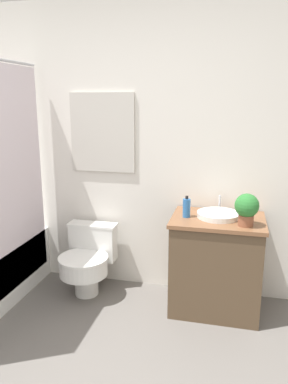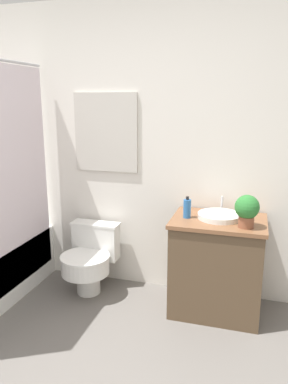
{
  "view_description": "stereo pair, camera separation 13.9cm",
  "coord_description": "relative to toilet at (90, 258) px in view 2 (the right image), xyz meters",
  "views": [
    {
      "loc": [
        1.0,
        -1.15,
        1.68
      ],
      "look_at": [
        0.35,
        1.53,
        1.0
      ],
      "focal_mm": 35.0,
      "sensor_mm": 36.0,
      "label": 1
    },
    {
      "loc": [
        1.14,
        -1.12,
        1.68
      ],
      "look_at": [
        0.35,
        1.53,
        1.0
      ],
      "focal_mm": 35.0,
      "sensor_mm": 36.0,
      "label": 2
    }
  ],
  "objects": [
    {
      "name": "wall_back",
      "position": [
        0.2,
        0.29,
        0.94
      ],
      "size": [
        3.55,
        0.07,
        2.5
      ],
      "color": "white",
      "rests_on": "ground_plane"
    },
    {
      "name": "toilet",
      "position": [
        0.0,
        0.0,
        0.0
      ],
      "size": [
        0.44,
        0.54,
        0.6
      ],
      "color": "white",
      "rests_on": "ground_plane"
    },
    {
      "name": "vanity",
      "position": [
        1.11,
        -0.01,
        0.08
      ],
      "size": [
        0.72,
        0.54,
        0.78
      ],
      "color": "brown",
      "rests_on": "ground_plane"
    },
    {
      "name": "sink",
      "position": [
        1.11,
        0.01,
        0.49
      ],
      "size": [
        0.33,
        0.37,
        0.13
      ],
      "color": "white",
      "rests_on": "vanity"
    },
    {
      "name": "soap_bottle",
      "position": [
        0.87,
        -0.04,
        0.54
      ],
      "size": [
        0.06,
        0.06,
        0.17
      ],
      "color": "#2D6BB2",
      "rests_on": "vanity"
    },
    {
      "name": "potted_plant",
      "position": [
        1.32,
        -0.15,
        0.6
      ],
      "size": [
        0.18,
        0.18,
        0.24
      ],
      "color": "brown",
      "rests_on": "vanity"
    }
  ]
}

